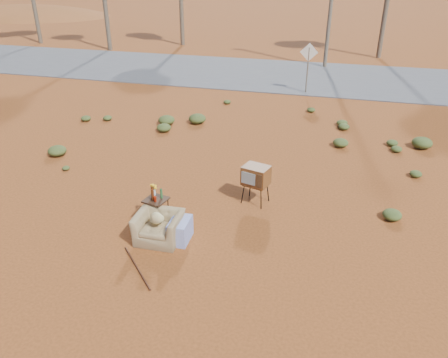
# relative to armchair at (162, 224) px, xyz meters

# --- Properties ---
(ground) EXTENTS (140.00, 140.00, 0.00)m
(ground) POSITION_rel_armchair_xyz_m (0.33, 0.35, -0.39)
(ground) COLOR brown
(ground) RESTS_ON ground
(highway) EXTENTS (140.00, 7.00, 0.04)m
(highway) POSITION_rel_armchair_xyz_m (0.33, 15.35, -0.37)
(highway) COLOR #565659
(highway) RESTS_ON ground
(dirt_mound) EXTENTS (26.00, 18.00, 2.00)m
(dirt_mound) POSITION_rel_armchair_xyz_m (-29.67, 34.35, -0.39)
(dirt_mound) COLOR brown
(dirt_mound) RESTS_ON ground
(armchair) EXTENTS (1.14, 0.75, 0.84)m
(armchair) POSITION_rel_armchair_xyz_m (0.00, 0.00, 0.00)
(armchair) COLOR olive
(armchair) RESTS_ON ground
(tv_unit) EXTENTS (0.72, 0.63, 0.98)m
(tv_unit) POSITION_rel_armchair_xyz_m (1.59, 2.11, 0.34)
(tv_unit) COLOR black
(tv_unit) RESTS_ON ground
(side_table) EXTENTS (0.56, 0.56, 0.95)m
(side_table) POSITION_rel_armchair_xyz_m (-0.37, 0.54, 0.30)
(side_table) COLOR #382214
(side_table) RESTS_ON ground
(rusty_bar) EXTENTS (1.06, 1.10, 0.04)m
(rusty_bar) POSITION_rel_armchair_xyz_m (-0.13, -1.05, -0.37)
(rusty_bar) COLOR #4E2615
(rusty_bar) RESTS_ON ground
(road_sign) EXTENTS (0.78, 0.06, 2.19)m
(road_sign) POSITION_rel_armchair_xyz_m (1.83, 12.35, 1.11)
(road_sign) COLOR brown
(road_sign) RESTS_ON ground
(scrub_patch) EXTENTS (17.49, 8.07, 0.33)m
(scrub_patch) POSITION_rel_armchair_xyz_m (-0.50, 4.76, -0.25)
(scrub_patch) COLOR #435324
(scrub_patch) RESTS_ON ground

